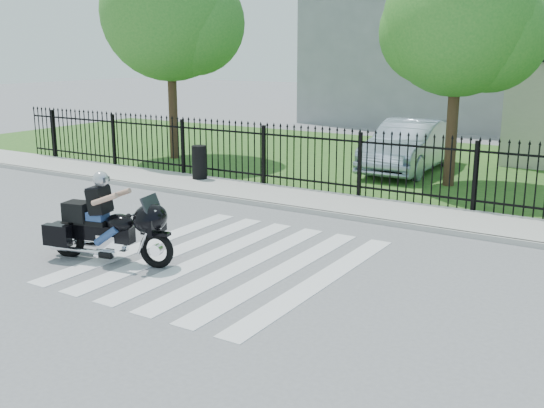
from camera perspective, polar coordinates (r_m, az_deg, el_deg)
The scene contains 12 objects.
ground at distance 12.08m, azimuth -4.14°, elevation -5.14°, with size 120.00×120.00×0.00m, color slate.
crosswalk at distance 12.08m, azimuth -4.14°, elevation -5.11°, with size 5.00×5.50×0.01m, color silver, non-canonical shape.
sidewalk at distance 16.21m, azimuth 6.30°, elevation -0.08°, with size 40.00×2.00×0.12m, color #ADAAA3.
curb at distance 15.34m, azimuth 4.67°, elevation -0.83°, with size 40.00×0.12×0.12m, color #ADAAA3.
grass_strip at distance 22.61m, azimuth 14.07°, elevation 3.37°, with size 40.00×12.00×0.02m, color #27561D.
iron_fence at distance 16.92m, azimuth 7.85°, elevation 3.37°, with size 26.00×0.04×1.80m.
tree_left at distance 23.43m, azimuth -9.17°, elevation 16.63°, with size 4.80×4.80×7.58m.
tree_mid at distance 18.98m, azimuth 16.41°, elevation 15.48°, with size 4.20×4.20×6.78m.
building_tall at distance 36.61m, azimuth 17.14°, elevation 16.38°, with size 15.00×10.00×12.00m, color gray.
motorcycle_rider at distance 12.26m, azimuth -14.65°, elevation -1.77°, with size 2.62×1.23×1.76m.
parked_car at distance 21.22m, azimuth 12.21°, elevation 5.12°, with size 1.76×5.05×1.66m, color #95A4BB.
litter_bin at distance 19.16m, azimuth -6.53°, elevation 3.75°, with size 0.44×0.44×1.00m, color black.
Camera 1 is at (6.78, -9.22, 3.88)m, focal length 42.00 mm.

